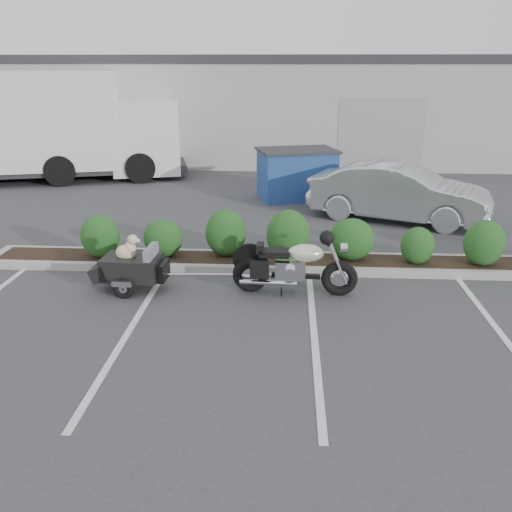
# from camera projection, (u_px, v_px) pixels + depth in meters

# --- Properties ---
(ground) EXTENTS (90.00, 90.00, 0.00)m
(ground) POSITION_uv_depth(u_px,v_px,m) (235.00, 315.00, 8.42)
(ground) COLOR #38383A
(ground) RESTS_ON ground
(planter_kerb) EXTENTS (12.00, 1.00, 0.15)m
(planter_kerb) POSITION_uv_depth(u_px,v_px,m) (298.00, 263.00, 10.41)
(planter_kerb) COLOR #9E9E93
(planter_kerb) RESTS_ON ground
(building) EXTENTS (26.00, 10.00, 4.00)m
(building) POSITION_uv_depth(u_px,v_px,m) (272.00, 105.00, 23.74)
(building) COLOR #9EA099
(building) RESTS_ON ground
(motorcycle) EXTENTS (2.12, 0.71, 1.22)m
(motorcycle) POSITION_uv_depth(u_px,v_px,m) (294.00, 267.00, 9.05)
(motorcycle) COLOR black
(motorcycle) RESTS_ON ground
(pet_trailer) EXTENTS (1.69, 0.94, 1.01)m
(pet_trailer) POSITION_uv_depth(u_px,v_px,m) (131.00, 266.00, 9.25)
(pet_trailer) COLOR black
(pet_trailer) RESTS_ON ground
(sedan) EXTENTS (4.58, 3.03, 1.43)m
(sedan) POSITION_uv_depth(u_px,v_px,m) (399.00, 192.00, 13.30)
(sedan) COLOR silver
(sedan) RESTS_ON ground
(dumpster) EXTENTS (2.49, 2.02, 1.42)m
(dumpster) POSITION_uv_depth(u_px,v_px,m) (297.00, 174.00, 15.53)
(dumpster) COLOR navy
(dumpster) RESTS_ON ground
(delivery_truck) EXTENTS (7.98, 4.29, 3.48)m
(delivery_truck) POSITION_uv_depth(u_px,v_px,m) (66.00, 128.00, 17.95)
(delivery_truck) COLOR silver
(delivery_truck) RESTS_ON ground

